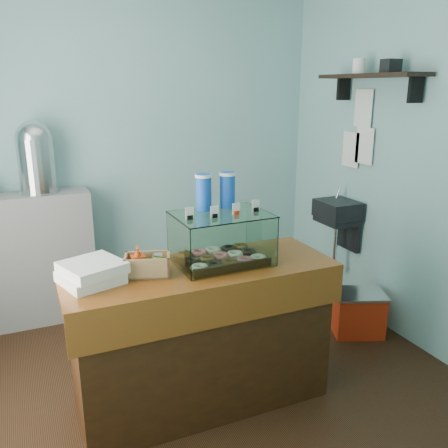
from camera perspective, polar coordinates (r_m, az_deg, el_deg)
name	(u,v)px	position (r m, az deg, el deg)	size (l,w,h in m)	color
ground	(189,378)	(3.42, -4.20, -17.96)	(3.50, 3.50, 0.00)	black
room_shell	(187,125)	(2.86, -4.47, 11.84)	(3.54, 3.04, 2.82)	#7FB9B9
counter	(202,335)	(2.98, -2.69, -13.21)	(1.60, 0.60, 0.90)	#3D1E0B
back_shelf	(31,259)	(4.23, -22.22, -3.96)	(1.00, 0.32, 1.10)	gray
display_case	(220,235)	(2.85, -0.47, -1.29)	(0.56, 0.42, 0.52)	black
condiment_crate	(146,265)	(2.69, -9.34, -4.87)	(0.28, 0.22, 0.17)	tan
pastry_boxes	(91,272)	(2.66, -15.66, -5.63)	(0.38, 0.38, 0.12)	white
coffee_urn	(36,155)	(4.04, -21.73, 7.67)	(0.31, 0.31, 0.57)	silver
red_cooler	(358,313)	(4.01, 15.79, -10.22)	(0.48, 0.43, 0.35)	red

